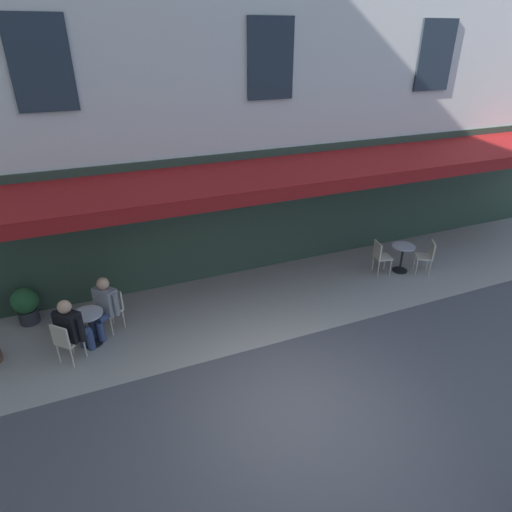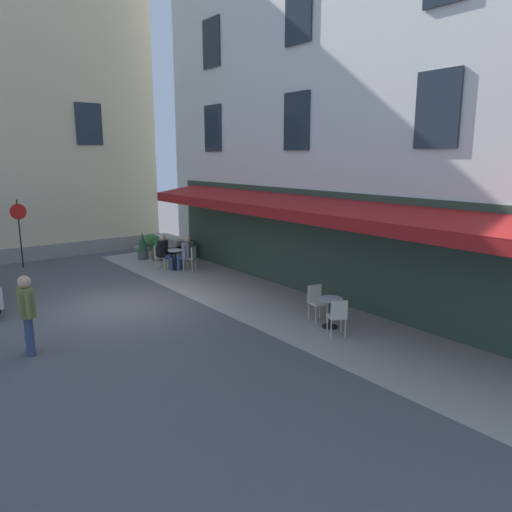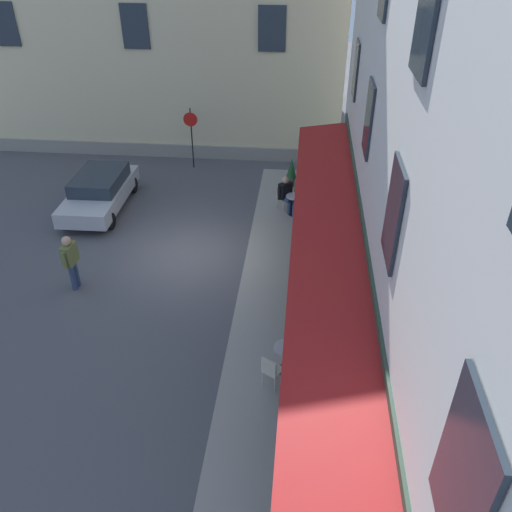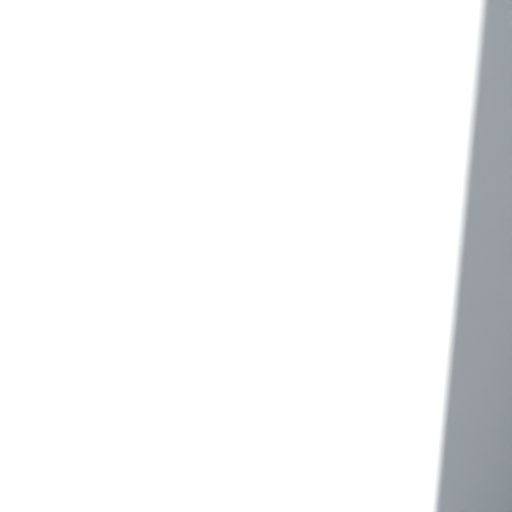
{
  "view_description": "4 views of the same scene",
  "coord_description": "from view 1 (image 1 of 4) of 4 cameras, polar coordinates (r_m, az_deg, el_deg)",
  "views": [
    {
      "loc": [
        2.66,
        4.66,
        5.68
      ],
      "look_at": [
        -0.65,
        -3.36,
        1.25
      ],
      "focal_mm": 30.46,
      "sensor_mm": 36.0,
      "label": 1
    },
    {
      "loc": [
        -12.67,
        4.99,
        4.17
      ],
      "look_at": [
        -2.32,
        -2.93,
        1.45
      ],
      "focal_mm": 33.48,
      "sensor_mm": 36.0,
      "label": 2
    },
    {
      "loc": [
        -13.78,
        -3.47,
        9.18
      ],
      "look_at": [
        -1.14,
        -2.25,
        0.82
      ],
      "focal_mm": 36.28,
      "sensor_mm": 36.0,
      "label": 3
    },
    {
      "loc": [
        7.81,
        -10.51,
        4.06
      ],
      "look_at": [
        -1.77,
        -3.13,
        1.0
      ],
      "focal_mm": 38.5,
      "sensor_mm": 36.0,
      "label": 4
    }
  ],
  "objects": [
    {
      "name": "cafe_table_near_entrance",
      "position": [
        12.12,
        18.66,
        0.18
      ],
      "size": [
        0.6,
        0.6,
        0.75
      ],
      "color": "black",
      "rests_on": "ground_plane"
    },
    {
      "name": "seated_companion_in_grey",
      "position": [
        9.55,
        -19.36,
        -6.11
      ],
      "size": [
        0.64,
        0.63,
        1.31
      ],
      "color": "navy",
      "rests_on": "ground_plane"
    },
    {
      "name": "cafe_chair_cream_near_door",
      "position": [
        9.75,
        -18.3,
        -6.28
      ],
      "size": [
        0.56,
        0.56,
        0.91
      ],
      "color": "beige",
      "rests_on": "ground_plane"
    },
    {
      "name": "seated_patron_in_black",
      "position": [
        9.11,
        -22.98,
        -8.51
      ],
      "size": [
        0.65,
        0.65,
        1.33
      ],
      "color": "navy",
      "rests_on": "ground_plane"
    },
    {
      "name": "cafe_chair_cream_under_awning",
      "position": [
        12.23,
        21.6,
        0.22
      ],
      "size": [
        0.55,
        0.55,
        0.91
      ],
      "color": "beige",
      "rests_on": "ground_plane"
    },
    {
      "name": "cafe_chair_cream_corner_left",
      "position": [
        11.81,
        16.01,
        0.17
      ],
      "size": [
        0.47,
        0.47,
        0.91
      ],
      "color": "beige",
      "rests_on": "ground_plane"
    },
    {
      "name": "cafe_chair_cream_facing_street",
      "position": [
        9.09,
        -23.74,
        -10.02
      ],
      "size": [
        0.57,
        0.57,
        0.91
      ],
      "color": "beige",
      "rests_on": "ground_plane"
    },
    {
      "name": "cafe_table_mid_terrace",
      "position": [
        9.46,
        -21.02,
        -8.31
      ],
      "size": [
        0.6,
        0.6,
        0.75
      ],
      "color": "black",
      "rests_on": "ground_plane"
    },
    {
      "name": "sidewalk_cafe_terrace",
      "position": [
        11.5,
        11.99,
        -3.19
      ],
      "size": [
        20.5,
        3.2,
        0.01
      ],
      "primitive_type": "cube",
      "color": "gray",
      "rests_on": "ground_plane"
    },
    {
      "name": "potted_plant_under_sign",
      "position": [
        10.71,
        -27.99,
        -5.63
      ],
      "size": [
        0.56,
        0.56,
        0.84
      ],
      "color": "#2D2D33",
      "rests_on": "ground_plane"
    },
    {
      "name": "ground_plane",
      "position": [
        7.82,
        5.28,
        -19.72
      ],
      "size": [
        70.0,
        70.0,
        0.0
      ],
      "primitive_type": "plane",
      "color": "#4C4C51"
    }
  ]
}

